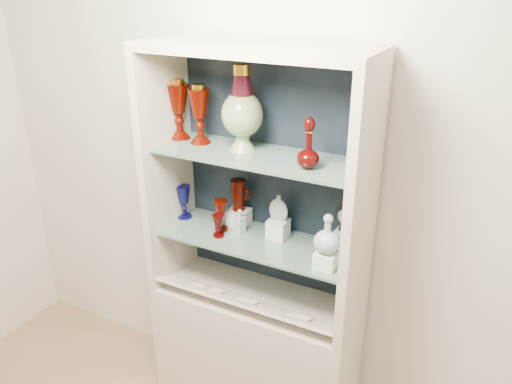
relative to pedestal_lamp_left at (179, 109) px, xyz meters
The scene contains 31 objects.
wall_back 0.51m from the pedestal_lamp_left, 19.83° to the left, with size 3.50×0.02×2.80m, color beige.
cabinet_base 1.31m from the pedestal_lamp_left, ahead, with size 1.00×0.40×0.75m, color #BDB3A0.
cabinet_back_panel 0.54m from the pedestal_lamp_left, 16.31° to the left, with size 0.98×0.02×1.15m, color black.
cabinet_side_left 0.29m from the pedestal_lamp_left, 123.13° to the right, with size 0.04×0.40×1.15m, color #BDB3A0.
cabinet_side_right 0.97m from the pedestal_lamp_left, ahead, with size 0.04×0.40×1.15m, color #BDB3A0.
cabinet_top_cap 0.54m from the pedestal_lamp_left, ahead, with size 1.00×0.40×0.04m, color #BDB3A0.
shelf_lower 0.72m from the pedestal_lamp_left, ahead, with size 0.92×0.34×0.01m, color slate.
shelf_upper 0.47m from the pedestal_lamp_left, ahead, with size 0.92×0.34×0.01m, color slate.
label_ledge 0.96m from the pedestal_lamp_left, 21.27° to the right, with size 0.92×0.18×0.01m, color #BDB3A0.
label_card_0 0.95m from the pedestal_lamp_left, 20.63° to the right, with size 0.10×0.07×0.00m, color white.
label_card_1 1.10m from the pedestal_lamp_left, 13.42° to the right, with size 0.10×0.07×0.00m, color white.
label_card_2 0.86m from the pedestal_lamp_left, 40.05° to the right, with size 0.10×0.07×0.00m, color white.
label_card_3 0.88m from the pedestal_lamp_left, 32.37° to the right, with size 0.10×0.07×0.00m, color white.
pedestal_lamp_left is the anchor object (origin of this frame).
pedestal_lamp_right 0.13m from the pedestal_lamp_left, ahead, with size 0.10×0.10×0.27m, color #480900, non-canonical shape.
enamel_urn 0.35m from the pedestal_lamp_left, ahead, with size 0.18×0.18×0.38m, color #114822, non-canonical shape.
ruby_decanter_a 0.70m from the pedestal_lamp_left, ahead, with size 0.09×0.09×0.24m, color #3B0403, non-canonical shape.
ruby_decanter_b 0.88m from the pedestal_lamp_left, ahead, with size 0.09×0.09×0.21m, color #3B0403, non-canonical shape.
lidded_bowl 0.89m from the pedestal_lamp_left, ahead, with size 0.08×0.08×0.09m, color #3B0403, non-canonical shape.
cobalt_goblet 0.47m from the pedestal_lamp_left, 90.00° to the right, with size 0.07×0.07×0.17m, color #080746, non-canonical shape.
ruby_goblet_tall 0.54m from the pedestal_lamp_left, ahead, with size 0.06×0.06×0.16m, color #480900, non-canonical shape.
ruby_goblet_small 0.58m from the pedestal_lamp_left, 20.73° to the right, with size 0.06×0.06×0.11m, color #3B0403, non-canonical shape.
riser_ruby_pitcher 0.60m from the pedestal_lamp_left, 10.33° to the left, with size 0.10×0.10×0.08m, color silver.
ruby_pitcher 0.50m from the pedestal_lamp_left, 10.33° to the left, with size 0.12×0.07×0.16m, color #480900, non-canonical shape.
clear_square_bottle 0.60m from the pedestal_lamp_left, ahead, with size 0.04×0.04×0.12m, color #97A2B1, non-canonical shape.
riser_flat_flask 0.73m from the pedestal_lamp_left, ahead, with size 0.09×0.09×0.09m, color silver.
flat_flask 0.65m from the pedestal_lamp_left, ahead, with size 0.09×0.04×0.13m, color #A2ABB6, non-canonical shape.
riser_clear_round_decanter 0.97m from the pedestal_lamp_left, ahead, with size 0.09×0.09×0.07m, color silver.
clear_round_decanter 0.91m from the pedestal_lamp_left, ahead, with size 0.11×0.11×0.17m, color #97A2B1, non-canonical shape.
riser_cameo_medallion 0.97m from the pedestal_lamp_left, ahead, with size 0.08×0.08×0.10m, color silver.
cameo_medallion 0.92m from the pedestal_lamp_left, ahead, with size 0.11×0.04×0.13m, color black, non-canonical shape.
Camera 1 is at (0.94, -0.28, 2.18)m, focal length 35.00 mm.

